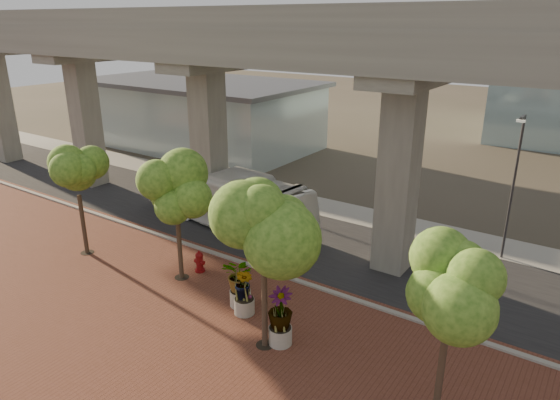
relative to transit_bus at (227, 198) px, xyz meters
The scene contains 18 objects.
ground 5.06m from the transit_bus, 20.39° to the right, with size 160.00×160.00×0.00m, color #393529.
brick_plaza 10.77m from the transit_bus, 65.18° to the right, with size 70.00×13.00×0.06m, color brown.
asphalt_road 4.78m from the transit_bus, ahead, with size 90.00×8.00×0.04m, color black.
curb_strip 5.99m from the transit_bus, 39.33° to the right, with size 70.00×0.25×0.16m, color gray.
far_sidewalk 7.54m from the transit_bus, 52.57° to the left, with size 90.00×3.00×0.06m, color gray.
transit_viaduct 7.18m from the transit_bus, ahead, with size 72.00×5.60×12.40m.
station_pavilion 21.19m from the transit_bus, 137.29° to the left, with size 23.00×13.00×6.30m.
transit_bus is the anchor object (origin of this frame).
fire_hydrant 6.32m from the transit_bus, 62.33° to the right, with size 0.55×0.50×1.10m.
planter_front 9.42m from the transit_bus, 46.31° to the right, with size 2.05×2.05×2.25m.
planter_right 12.44m from the transit_bus, 40.44° to the right, with size 2.21×2.21×2.36m.
planter_left 10.06m from the transit_bus, 45.68° to the right, with size 1.93×1.93×2.13m.
street_tree_far_west 8.60m from the transit_bus, 115.50° to the right, with size 3.42×3.42×5.83m.
street_tree_near_west 7.45m from the transit_bus, 68.14° to the right, with size 3.77×3.77×5.97m.
street_tree_near_east 12.91m from the transit_bus, 43.20° to the right, with size 4.20×4.20×7.08m.
street_tree_far_east 17.89m from the transit_bus, 28.19° to the right, with size 3.27×3.27×5.89m.
streetlamp_west 6.75m from the transit_bus, 142.14° to the left, with size 0.36×1.06×7.34m.
streetlamp_east 15.74m from the transit_bus, 16.87° to the left, with size 0.37×1.09×7.51m.
Camera 1 is at (14.15, -19.73, 11.77)m, focal length 32.00 mm.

